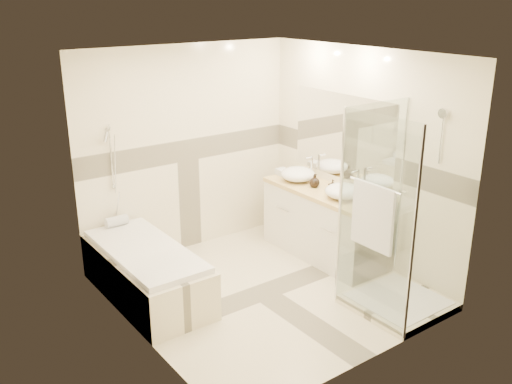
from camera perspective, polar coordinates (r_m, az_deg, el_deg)
room at (r=5.74m, az=1.04°, el=1.24°), size 2.82×3.02×2.52m
bathtub at (r=6.09m, az=-10.91°, el=-7.68°), size 0.75×1.70×0.56m
vanity at (r=6.88m, az=6.65°, el=-3.12°), size 0.58×1.62×0.85m
shower_enclosure at (r=5.86m, az=13.04°, el=-6.82°), size 0.96×0.93×2.04m
vessel_sink_near at (r=7.01m, az=4.21°, el=1.80°), size 0.42×0.42×0.17m
vessel_sink_far at (r=6.47m, az=8.69°, el=0.09°), size 0.41×0.41×0.16m
faucet_near at (r=7.12m, az=5.55°, el=2.71°), size 0.12×0.03×0.28m
faucet_far at (r=6.59m, az=10.07°, el=1.19°), size 0.12×0.03×0.30m
amenity_bottle_a at (r=6.58m, az=7.65°, el=0.52°), size 0.10×0.10×0.17m
amenity_bottle_b at (r=6.79m, az=5.88°, el=1.14°), size 0.16×0.16×0.16m
folded_towels at (r=7.22m, az=2.81°, el=1.96°), size 0.16×0.24×0.07m
rolled_towel at (r=6.58m, az=-13.76°, el=-2.84°), size 0.25×0.11×0.11m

